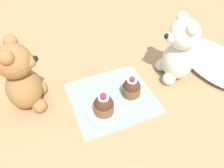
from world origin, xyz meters
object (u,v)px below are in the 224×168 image
Objects in this scene: teddy_bear_tan at (22,79)px; saucer_plate at (104,112)px; teddy_bear_cream at (179,51)px; cupcake_near_tan_bear at (104,105)px; cupcake_near_cream_bear at (131,88)px.

saucer_plate is (0.11, 0.17, -0.08)m from teddy_bear_tan.
cupcake_near_tan_bear is at bearing -64.85° from teddy_bear_cream.
cupcake_near_tan_bear is at bearing -111.23° from teddy_bear_tan.
cupcake_near_cream_bear is 0.10m from cupcake_near_tan_bear.
teddy_bear_tan is 0.22m from saucer_plate.
teddy_bear_cream is 0.17m from cupcake_near_cream_bear.
cupcake_near_cream_bear is at bearing 109.44° from saucer_plate.
teddy_bear_tan is 2.22× the size of saucer_plate.
cupcake_near_cream_bear is at bearing -69.16° from teddy_bear_cream.
teddy_bear_tan is 2.91× the size of cupcake_near_tan_bear.
teddy_bear_tan is at bearing -123.58° from saucer_plate.
teddy_bear_cream is 0.27m from saucer_plate.
teddy_bear_cream is at bearing 102.70° from saucer_plate.
saucer_plate is (0.06, -0.25, -0.08)m from teddy_bear_cream.
saucer_plate is at bearing -111.23° from teddy_bear_tan.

